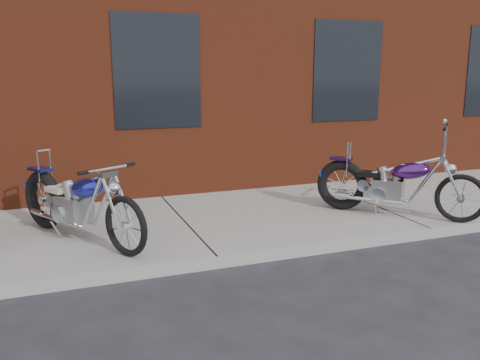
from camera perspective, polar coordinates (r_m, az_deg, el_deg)
name	(u,v)px	position (r m, az deg, el deg)	size (l,w,h in m)	color
ground	(218,269)	(5.87, -2.54, -9.96)	(120.00, 120.00, 0.00)	#242529
sidewalk	(184,226)	(7.20, -6.28, -5.15)	(22.00, 3.00, 0.15)	#A4A29D
chopper_purple	(394,186)	(7.65, 16.92, -0.68)	(1.75, 1.77, 1.33)	black
chopper_blue	(78,205)	(6.56, -17.73, -2.73)	(1.34, 2.15, 1.06)	black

